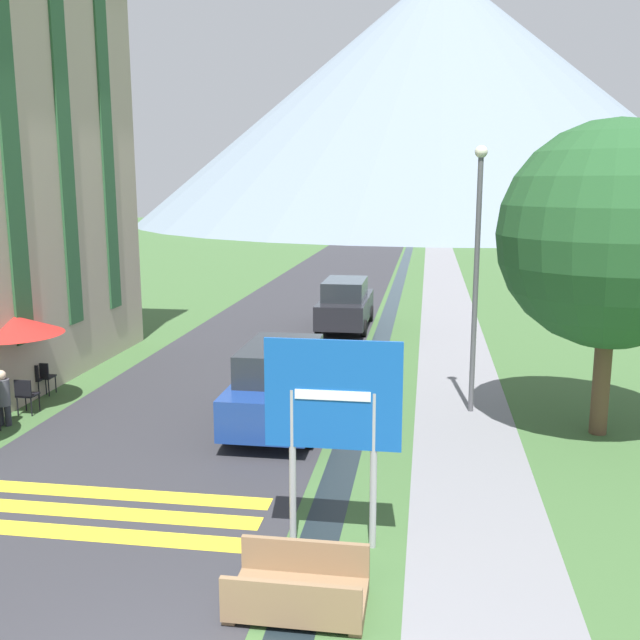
% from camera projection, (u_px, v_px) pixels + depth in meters
% --- Properties ---
extents(ground_plane, '(160.00, 160.00, 0.00)m').
position_uv_depth(ground_plane, '(353.00, 326.00, 26.49)').
color(ground_plane, '#3D6033').
extents(road, '(6.40, 60.00, 0.01)m').
position_uv_depth(road, '(325.00, 287.00, 36.57)').
color(road, '#2D2D33').
rests_on(road, ground_plane).
extents(footpath, '(2.20, 60.00, 0.01)m').
position_uv_depth(footpath, '(445.00, 289.00, 35.67)').
color(footpath, slate).
rests_on(footpath, ground_plane).
extents(drainage_channel, '(0.60, 60.00, 0.00)m').
position_uv_depth(drainage_channel, '(397.00, 288.00, 36.03)').
color(drainage_channel, black).
rests_on(drainage_channel, ground_plane).
extents(crosswalk_marking, '(5.44, 1.84, 0.01)m').
position_uv_depth(crosswalk_marking, '(97.00, 512.00, 11.52)').
color(crosswalk_marking, yellow).
rests_on(crosswalk_marking, ground_plane).
extents(mountain_distant, '(80.24, 80.24, 32.95)m').
position_uv_depth(mountain_distant, '(440.00, 97.00, 94.50)').
color(mountain_distant, slate).
rests_on(mountain_distant, ground_plane).
extents(road_sign, '(1.97, 0.11, 3.10)m').
position_uv_depth(road_sign, '(333.00, 412.00, 10.12)').
color(road_sign, '#9E9EA3').
rests_on(road_sign, ground_plane).
extents(footbridge, '(1.70, 1.10, 0.65)m').
position_uv_depth(footbridge, '(298.00, 591.00, 8.89)').
color(footbridge, '#846647').
rests_on(footbridge, ground_plane).
extents(parked_car_near, '(1.87, 4.58, 1.82)m').
position_uv_depth(parked_car_near, '(282.00, 383.00, 15.64)').
color(parked_car_near, navy).
rests_on(parked_car_near, ground_plane).
extents(parked_car_far, '(1.79, 4.55, 1.82)m').
position_uv_depth(parked_car_far, '(345.00, 304.00, 25.99)').
color(parked_car_far, black).
rests_on(parked_car_far, ground_plane).
extents(cafe_chair_middle, '(0.40, 0.40, 0.85)m').
position_uv_depth(cafe_chair_middle, '(26.00, 393.00, 16.29)').
color(cafe_chair_middle, black).
rests_on(cafe_chair_middle, ground_plane).
extents(cafe_chair_far_right, '(0.40, 0.40, 0.85)m').
position_uv_depth(cafe_chair_far_right, '(43.00, 375.00, 17.81)').
color(cafe_chair_far_right, black).
rests_on(cafe_chair_far_right, ground_plane).
extents(cafe_chair_far_left, '(0.40, 0.40, 0.85)m').
position_uv_depth(cafe_chair_far_left, '(33.00, 377.00, 17.62)').
color(cafe_chair_far_left, black).
rests_on(cafe_chair_far_left, ground_plane).
extents(cafe_umbrella_middle_red, '(2.37, 2.37, 2.23)m').
position_uv_depth(cafe_umbrella_middle_red, '(11.00, 325.00, 16.59)').
color(cafe_umbrella_middle_red, '#B7B2A8').
rests_on(cafe_umbrella_middle_red, ground_plane).
extents(person_seated_near, '(0.32, 0.32, 1.25)m').
position_uv_depth(person_seated_near, '(2.00, 395.00, 15.53)').
color(person_seated_near, '#282833').
rests_on(person_seated_near, ground_plane).
extents(streetlamp, '(0.28, 0.28, 6.05)m').
position_uv_depth(streetlamp, '(477.00, 261.00, 15.99)').
color(streetlamp, '#515156').
rests_on(streetlamp, ground_plane).
extents(tree_by_path, '(4.63, 4.63, 6.53)m').
position_uv_depth(tree_by_path, '(613.00, 235.00, 14.38)').
color(tree_by_path, brown).
rests_on(tree_by_path, ground_plane).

